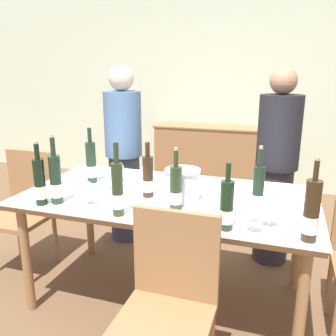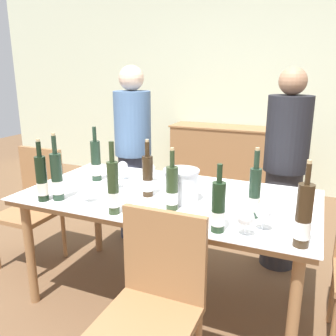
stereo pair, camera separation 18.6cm
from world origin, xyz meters
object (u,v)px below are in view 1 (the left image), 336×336
Objects in this scene: dining_table at (168,205)px; wine_bottle_8 at (176,189)px; wine_bottle_1 at (56,180)px; wine_bottle_4 at (91,163)px; wine_bottle_5 at (40,183)px; wine_glass_5 at (112,175)px; wine_bottle_0 at (227,206)px; person_host at (124,156)px; wine_glass_3 at (146,170)px; chair_left_end at (25,203)px; wine_glass_2 at (270,208)px; wine_glass_1 at (86,189)px; chair_near_front at (169,298)px; sideboard_cabinet at (213,158)px; wine_bottle_7 at (118,190)px; ice_bucket at (183,184)px; wine_bottle_3 at (148,177)px; wine_bottle_2 at (311,213)px; wine_glass_0 at (119,168)px; person_guest_left at (276,169)px; wine_bottle_6 at (258,191)px.

wine_bottle_8 reaches higher than dining_table.
wine_bottle_1 reaches higher than wine_bottle_4.
wine_bottle_5 reaches higher than wine_glass_5.
wine_bottle_0 is 0.22× the size of person_host.
wine_bottle_0 is 0.91m from wine_glass_5.
wine_bottle_5 is at bearing -125.01° from wine_glass_3.
wine_bottle_5 is (-0.08, -0.05, -0.01)m from wine_bottle_1.
wine_bottle_4 reaches higher than chair_left_end.
chair_left_end is at bearing 168.08° from wine_glass_2.
wine_bottle_1 is (-0.59, -0.35, 0.21)m from dining_table.
wine_glass_1 is 0.16× the size of chair_near_front.
wine_bottle_5 is (-0.48, -2.87, 0.48)m from sideboard_cabinet.
wine_bottle_7 is 3.12× the size of wine_glass_3.
wine_bottle_4 is 0.42× the size of chair_near_front.
chair_near_front is (0.13, -0.66, -0.34)m from ice_bucket.
wine_bottle_3 is 0.52m from wine_bottle_4.
sideboard_cabinet is at bearing 66.43° from chair_left_end.
wine_glass_3 is 1.06m from chair_left_end.
chair_near_front is at bearing -151.42° from wine_bottle_2.
sideboard_cabinet is at bearing 85.72° from wine_glass_1.
wine_bottle_1 is 0.87m from chair_left_end.
sideboard_cabinet is 2.84m from wine_glass_1.
wine_bottle_3 is at bearing -8.19° from chair_left_end.
wine_glass_1 is (-0.29, -0.26, -0.02)m from wine_bottle_3.
wine_bottle_5 is 0.62m from wine_glass_0.
wine_glass_1 reaches higher than wine_glass_0.
dining_table is 12.26× the size of wine_glass_5.
wine_bottle_3 is 1.19m from chair_left_end.
wine_bottle_8 is at bearing -50.86° from wine_glass_3.
wine_glass_1 is at bearing -152.91° from ice_bucket.
wine_glass_0 is 0.15× the size of chair_left_end.
person_guest_left reaches higher than wine_bottle_8.
sideboard_cabinet is at bearing 91.83° from wine_bottle_3.
wine_glass_1 is at bearing -168.03° from wine_bottle_8.
wine_bottle_8 is (0.71, 0.13, -0.02)m from wine_bottle_1.
wine_bottle_4 is at bearing 161.54° from wine_bottle_2.
wine_bottle_4 is 1.44m from person_guest_left.
wine_bottle_6 reaches higher than chair_near_front.
wine_bottle_0 is 0.83× the size of wine_bottle_1.
ice_bucket is 0.56× the size of wine_bottle_4.
wine_bottle_5 is at bearing -146.98° from wine_bottle_1.
wine_bottle_4 is at bearing 116.29° from wine_glass_1.
wine_bottle_6 is 0.95m from person_guest_left.
wine_bottle_7 is 0.64m from wine_glass_0.
wine_glass_3 is (-0.35, 0.44, -0.03)m from wine_bottle_8.
wine_bottle_7 is 0.26m from wine_glass_1.
wine_glass_2 is 1.00× the size of wine_glass_5.
ice_bucket is 0.47m from wine_bottle_6.
wine_bottle_0 is 0.22× the size of person_guest_left.
wine_glass_0 is 0.93× the size of wine_glass_1.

